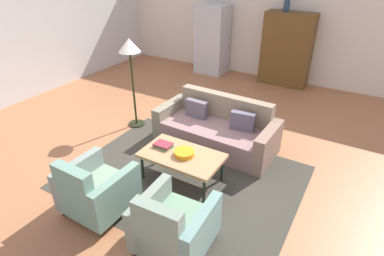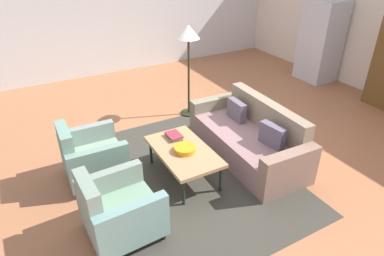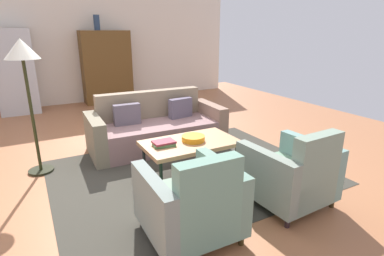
{
  "view_description": "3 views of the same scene",
  "coord_description": "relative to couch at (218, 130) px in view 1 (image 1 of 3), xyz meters",
  "views": [
    {
      "loc": [
        2.62,
        -4.02,
        3.04
      ],
      "look_at": [
        0.49,
        -0.4,
        0.7
      ],
      "focal_mm": 29.48,
      "sensor_mm": 36.0,
      "label": 1
    },
    {
      "loc": [
        3.98,
        -2.56,
        2.99
      ],
      "look_at": [
        0.27,
        -0.5,
        0.59
      ],
      "focal_mm": 31.13,
      "sensor_mm": 36.0,
      "label": 2
    },
    {
      "loc": [
        -1.19,
        -4.02,
        1.81
      ],
      "look_at": [
        0.64,
        -0.65,
        0.58
      ],
      "focal_mm": 28.66,
      "sensor_mm": 36.0,
      "label": 3
    }
  ],
  "objects": [
    {
      "name": "cabinet",
      "position": [
        0.13,
        3.57,
        0.61
      ],
      "size": [
        1.2,
        0.51,
        1.8
      ],
      "color": "brown",
      "rests_on": "ground"
    },
    {
      "name": "wall_left",
      "position": [
        -4.83,
        -0.4,
        1.11
      ],
      "size": [
        0.12,
        8.64,
        2.8
      ],
      "primitive_type": "cube",
      "color": "silver",
      "rests_on": "ground"
    },
    {
      "name": "couch",
      "position": [
        0.0,
        0.0,
        0.0
      ],
      "size": [
        2.13,
        0.97,
        0.86
      ],
      "rotation": [
        0.0,
        0.0,
        3.11
      ],
      "color": "#886665",
      "rests_on": "ground"
    },
    {
      "name": "coffee_table",
      "position": [
        -0.0,
        -1.19,
        0.13
      ],
      "size": [
        1.2,
        0.7,
        0.46
      ],
      "color": "black",
      "rests_on": "ground"
    },
    {
      "name": "book_stack",
      "position": [
        -0.35,
        -1.16,
        0.2
      ],
      "size": [
        0.29,
        0.24,
        0.06
      ],
      "color": "#4C7546",
      "rests_on": "coffee_table"
    },
    {
      "name": "wall_back",
      "position": [
        -0.54,
        3.92,
        1.11
      ],
      "size": [
        8.56,
        0.12,
        2.8
      ],
      "primitive_type": "cube",
      "color": "beige",
      "rests_on": "ground"
    },
    {
      "name": "refrigerator",
      "position": [
        -1.91,
        3.47,
        0.64
      ],
      "size": [
        0.8,
        0.73,
        1.85
      ],
      "color": "#B7BABF",
      "rests_on": "ground"
    },
    {
      "name": "armchair_left",
      "position": [
        -0.6,
        -2.35,
        0.06
      ],
      "size": [
        0.81,
        0.81,
        0.88
      ],
      "rotation": [
        0.0,
        0.0,
        -0.02
      ],
      "color": "#321D23",
      "rests_on": "ground"
    },
    {
      "name": "armchair_right",
      "position": [
        0.6,
        -2.35,
        0.06
      ],
      "size": [
        0.84,
        0.84,
        0.88
      ],
      "rotation": [
        0.0,
        0.0,
        0.05
      ],
      "color": "#312C16",
      "rests_on": "ground"
    },
    {
      "name": "ground_plane",
      "position": [
        -0.54,
        -0.4,
        -0.29
      ],
      "size": [
        10.36,
        10.36,
        0.0
      ],
      "primitive_type": "plane",
      "color": "#A46540"
    },
    {
      "name": "area_rug",
      "position": [
        -0.0,
        -1.14,
        -0.28
      ],
      "size": [
        3.4,
        2.6,
        0.01
      ],
      "primitive_type": "cube",
      "color": "#39362E",
      "rests_on": "ground"
    },
    {
      "name": "floor_lamp",
      "position": [
        -1.73,
        -0.16,
        1.16
      ],
      "size": [
        0.4,
        0.4,
        1.72
      ],
      "color": "black",
      "rests_on": "ground"
    },
    {
      "name": "vase_tall",
      "position": [
        -0.02,
        3.57,
        1.69
      ],
      "size": [
        0.15,
        0.15,
        0.36
      ],
      "primitive_type": "cylinder",
      "color": "navy",
      "rests_on": "cabinet"
    },
    {
      "name": "fruit_bowl",
      "position": [
        0.04,
        -1.19,
        0.2
      ],
      "size": [
        0.3,
        0.3,
        0.07
      ],
      "primitive_type": "cylinder",
      "color": "orange",
      "rests_on": "coffee_table"
    }
  ]
}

